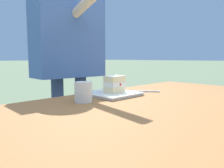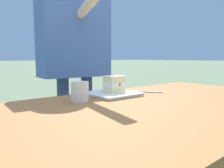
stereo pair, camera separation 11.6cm
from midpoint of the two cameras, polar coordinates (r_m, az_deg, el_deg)
patio_table at (r=1.05m, az=15.16°, el=-9.81°), size 1.54×0.86×0.77m
dessert_plate at (r=1.16m, az=2.85°, el=-2.52°), size 0.24×0.24×0.02m
cake_slice at (r=1.15m, az=3.46°, el=-0.07°), size 0.09×0.08×0.09m
dessert_fork at (r=1.29m, az=10.84°, el=-1.94°), size 0.12×0.15×0.01m
coffee_cup at (r=1.00m, az=-4.84°, el=-1.87°), size 0.08×0.08×0.09m
diner_person at (r=1.50m, az=-7.21°, el=12.14°), size 0.46×0.60×1.65m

